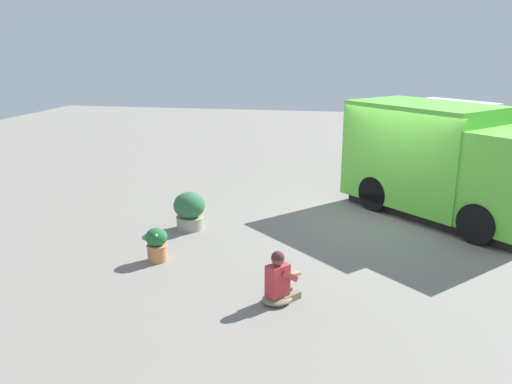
{
  "coord_description": "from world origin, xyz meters",
  "views": [
    {
      "loc": [
        -0.98,
        -11.88,
        3.9
      ],
      "look_at": [
        -2.75,
        -2.75,
        1.24
      ],
      "focal_mm": 36.01,
      "sensor_mm": 36.0,
      "label": 1
    }
  ],
  "objects_px": {
    "food_truck": "(443,164)",
    "person_customer": "(279,282)",
    "planter_flowering_near": "(189,210)",
    "planter_flowering_far": "(157,244)"
  },
  "relations": [
    {
      "from": "person_customer",
      "to": "food_truck",
      "type": "bearing_deg",
      "value": 57.91
    },
    {
      "from": "planter_flowering_near",
      "to": "planter_flowering_far",
      "type": "xyz_separation_m",
      "value": [
        -0.05,
        -1.8,
        -0.09
      ]
    },
    {
      "from": "food_truck",
      "to": "planter_flowering_near",
      "type": "xyz_separation_m",
      "value": [
        -5.52,
        -1.99,
        -0.83
      ]
    },
    {
      "from": "planter_flowering_far",
      "to": "planter_flowering_near",
      "type": "bearing_deg",
      "value": 88.26
    },
    {
      "from": "person_customer",
      "to": "planter_flowering_near",
      "type": "bearing_deg",
      "value": 129.38
    },
    {
      "from": "person_customer",
      "to": "planter_flowering_near",
      "type": "distance_m",
      "value": 3.82
    },
    {
      "from": "food_truck",
      "to": "planter_flowering_near",
      "type": "distance_m",
      "value": 5.92
    },
    {
      "from": "food_truck",
      "to": "person_customer",
      "type": "relative_size",
      "value": 5.54
    },
    {
      "from": "food_truck",
      "to": "person_customer",
      "type": "bearing_deg",
      "value": -122.09
    },
    {
      "from": "planter_flowering_far",
      "to": "person_customer",
      "type": "bearing_deg",
      "value": -24.97
    }
  ]
}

